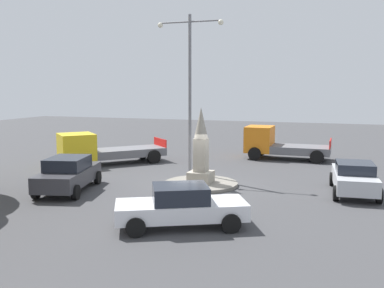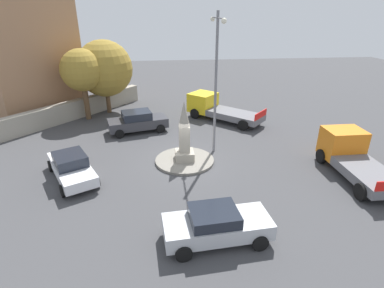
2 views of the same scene
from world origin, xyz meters
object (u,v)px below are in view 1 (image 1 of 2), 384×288
streetlamp (190,80)px  truck_yellow_passing (100,150)px  truck_orange_near_island (276,144)px  car_silver_parked_left (354,177)px  car_dark_grey_waiting (68,174)px  car_white_far_side (181,206)px  monument (201,151)px

streetlamp → truck_yellow_passing: (6.26, -1.34, -4.13)m
truck_yellow_passing → truck_orange_near_island: 11.38m
car_silver_parked_left → car_dark_grey_waiting: (12.25, 3.69, 0.06)m
car_white_far_side → truck_orange_near_island: truck_orange_near_island is taller
streetlamp → truck_yellow_passing: size_ratio=1.40×
monument → car_dark_grey_waiting: monument is taller
streetlamp → car_dark_grey_waiting: 7.76m
car_white_far_side → truck_orange_near_island: 15.42m
car_white_far_side → car_dark_grey_waiting: size_ratio=1.01×
car_silver_parked_left → truck_orange_near_island: (4.67, -8.54, 0.25)m
car_silver_parked_left → truck_yellow_passing: 14.68m
car_silver_parked_left → truck_orange_near_island: 9.73m
truck_yellow_passing → car_white_far_side: bearing=132.8°
truck_orange_near_island → car_dark_grey_waiting: bearing=58.2°
monument → car_silver_parked_left: (-6.91, -0.64, -0.92)m
car_silver_parked_left → monument: bearing=5.3°
streetlamp → car_dark_grey_waiting: streetlamp is taller
streetlamp → car_silver_parked_left: size_ratio=1.94×
car_silver_parked_left → truck_orange_near_island: size_ratio=0.80×
streetlamp → car_dark_grey_waiting: bearing=51.1°
streetlamp → truck_orange_near_island: size_ratio=1.55×
car_silver_parked_left → truck_orange_near_island: bearing=-61.3°
car_dark_grey_waiting → truck_yellow_passing: size_ratio=0.77×
streetlamp → car_silver_parked_left: (-8.18, 1.36, -4.32)m
car_white_far_side → truck_yellow_passing: size_ratio=0.77×
truck_yellow_passing → car_dark_grey_waiting: bearing=108.9°
streetlamp → car_silver_parked_left: bearing=170.6°
car_dark_grey_waiting → truck_orange_near_island: size_ratio=0.85×
streetlamp → car_white_far_side: streetlamp is taller
monument → car_silver_parked_left: bearing=-174.7°
monument → truck_yellow_passing: size_ratio=0.60×
streetlamp → truck_orange_near_island: 8.97m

